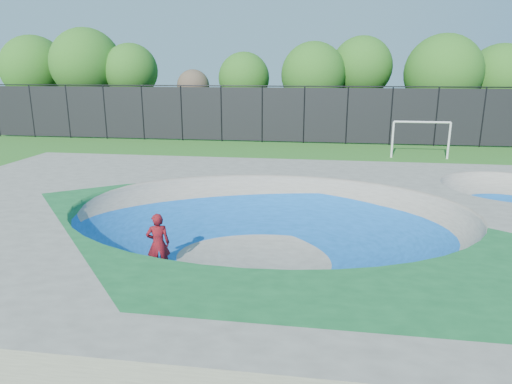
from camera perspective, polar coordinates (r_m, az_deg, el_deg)
ground at (r=12.94m, az=1.65°, el=-8.28°), size 120.00×120.00×0.00m
skate_deck at (r=12.67m, az=1.67°, el=-5.16°), size 22.00×14.00×1.50m
skater at (r=12.01m, az=-12.13°, el=-6.35°), size 0.69×0.57×1.63m
skateboard at (r=12.31m, az=-11.92°, el=-9.77°), size 0.81×0.45×0.05m
soccer_goal at (r=28.82m, az=19.95°, el=7.00°), size 3.34×0.12×2.21m
fence at (r=32.98m, az=6.03°, el=9.71°), size 48.09×0.09×4.04m
treeline at (r=37.90m, az=4.35°, el=14.82°), size 52.95×7.28×8.52m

